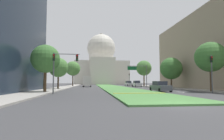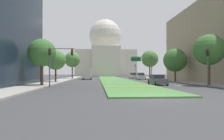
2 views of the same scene
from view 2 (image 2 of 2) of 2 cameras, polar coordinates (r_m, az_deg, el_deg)
The scene contains 21 objects.
ground_plane at distance 64.46m, azimuth -0.16°, elevation -2.39°, with size 260.00×260.00×0.00m, color #3D3D3F.
grass_median at distance 59.59m, azimuth 0.16°, elevation -2.47°, with size 7.17×88.00×0.14m, color #4C8442.
median_curb_nose at distance 26.44m, azimuth 5.55°, elevation -4.53°, with size 6.45×0.50×0.04m, color gold.
lane_dashes_right at distance 58.83m, azimuth 7.42°, elevation -2.55°, with size 0.16×63.35×0.01m.
sidewalk_left at distance 55.22m, azimuth -13.09°, elevation -2.59°, with size 4.00×88.00×0.15m, color #9E9991.
sidewalk_right at distance 57.26m, azimuth 13.68°, elevation -2.52°, with size 4.00×88.00×0.15m, color #9E9991.
capitol_building at distance 113.05m, azimuth -1.84°, elevation 4.39°, with size 30.18×28.42×31.11m.
traffic_light_near_left at distance 28.31m, azimuth -14.86°, elevation 3.10°, with size 3.34×0.35×5.20m.
traffic_light_near_right at distance 31.28m, azimuth 24.49°, elevation 1.90°, with size 0.28×0.35×5.20m.
traffic_light_far_right at distance 82.94m, azimuth 6.30°, elevation 0.29°, with size 0.28×0.35×5.20m.
overhead_guide_sign at distance 58.90m, azimuth 8.55°, elevation 1.99°, with size 6.03×0.20×6.50m.
street_tree_left_near at distance 32.07m, azimuth -18.44°, elevation 4.42°, with size 4.02×4.02×6.81m.
street_tree_right_near at distance 33.83m, azimuth 24.76°, elevation 4.97°, with size 4.48×4.48×7.49m.
street_tree_left_mid at distance 42.73m, azimuth -14.99°, elevation 2.67°, with size 3.94×3.94×6.40m.
street_tree_right_mid at distance 46.39m, azimuth 16.70°, elevation 2.56°, with size 4.92×4.92×7.00m.
street_tree_left_far at distance 65.29m, azimuth -10.68°, elevation 2.80°, with size 4.76×4.76×8.27m.
street_tree_right_far at distance 65.73m, azimuth 10.19°, elevation 3.00°, with size 5.15×5.15×8.73m.
sedan_lead_stopped at distance 33.29m, azimuth 12.22°, elevation -2.67°, with size 2.05×4.61×1.63m.
sedan_midblock at distance 58.31m, azimuth 7.81°, elevation -1.72°, with size 1.82×4.67×1.86m.
sedan_distant at distance 69.01m, azimuth 5.77°, elevation -1.57°, with size 2.10×4.50×1.83m.
box_truck_delivery at distance 58.93m, azimuth -6.71°, elevation -0.92°, with size 2.40×6.40×3.20m.
Camera 2 is at (-4.41, -15.39, 1.95)m, focal length 33.80 mm.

